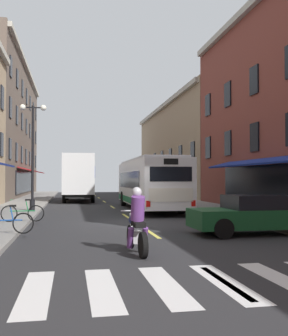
% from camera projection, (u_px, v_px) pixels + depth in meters
% --- Properties ---
extents(ground_plane, '(34.80, 80.00, 0.10)m').
position_uv_depth(ground_plane, '(136.00, 224.00, 16.98)').
color(ground_plane, '#28282B').
extents(lane_centre_dashes, '(0.14, 73.90, 0.01)m').
position_uv_depth(lane_centre_dashes, '(136.00, 223.00, 16.74)').
color(lane_centre_dashes, '#DBCC4C').
rests_on(lane_centre_dashes, ground).
extents(crosswalk_near, '(7.10, 2.80, 0.01)m').
position_uv_depth(crosswalk_near, '(225.00, 282.00, 7.16)').
color(crosswalk_near, silver).
rests_on(crosswalk_near, ground).
extents(sidewalk_right, '(3.00, 80.00, 0.14)m').
position_uv_depth(sidewalk_right, '(263.00, 218.00, 18.06)').
color(sidewalk_right, gray).
rests_on(sidewalk_right, ground).
extents(transit_bus, '(2.74, 11.12, 3.05)m').
position_uv_depth(transit_bus, '(149.00, 183.00, 24.28)').
color(transit_bus, white).
rests_on(transit_bus, ground).
extents(box_truck, '(2.69, 7.95, 3.79)m').
position_uv_depth(box_truck, '(79.00, 178.00, 32.86)').
color(box_truck, white).
rests_on(box_truck, ground).
extents(sedan_near, '(2.05, 4.23, 1.36)m').
position_uv_depth(sedan_near, '(78.00, 189.00, 44.12)').
color(sedan_near, '#515154').
rests_on(sedan_near, ground).
extents(sedan_mid, '(4.58, 1.89, 1.32)m').
position_uv_depth(sedan_mid, '(260.00, 214.00, 13.43)').
color(sedan_mid, '#144723').
rests_on(sedan_mid, ground).
extents(motorcycle_rider, '(0.62, 2.07, 1.66)m').
position_uv_depth(motorcycle_rider, '(137.00, 225.00, 9.97)').
color(motorcycle_rider, black).
rests_on(motorcycle_rider, ground).
extents(bicycle_near, '(1.71, 0.48, 0.91)m').
position_uv_depth(bicycle_near, '(6.00, 222.00, 12.41)').
color(bicycle_near, black).
rests_on(bicycle_near, sidewalk_left).
extents(bicycle_mid, '(1.71, 0.48, 0.91)m').
position_uv_depth(bicycle_mid, '(23.00, 213.00, 16.01)').
color(bicycle_mid, black).
rests_on(bicycle_mid, sidewalk_left).
extents(street_lamp_twin, '(1.42, 0.32, 5.81)m').
position_uv_depth(street_lamp_twin, '(33.00, 152.00, 21.71)').
color(street_lamp_twin, black).
rests_on(street_lamp_twin, sidewalk_left).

